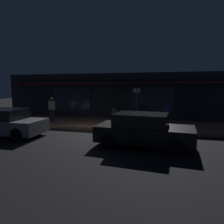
# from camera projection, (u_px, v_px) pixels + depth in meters

# --- Properties ---
(ground_plane) EXTENTS (60.00, 60.00, 0.00)m
(ground_plane) POSITION_uv_depth(u_px,v_px,m) (86.00, 134.00, 10.92)
(ground_plane) COLOR black
(sidewalk_slab) EXTENTS (18.00, 4.00, 0.15)m
(sidewalk_slab) POSITION_uv_depth(u_px,v_px,m) (102.00, 123.00, 13.79)
(sidewalk_slab) COLOR #8C6047
(sidewalk_slab) RESTS_ON ground_plane
(storefront_building) EXTENTS (18.00, 3.30, 3.60)m
(storefront_building) POSITION_uv_depth(u_px,v_px,m) (114.00, 96.00, 16.83)
(storefront_building) COLOR black
(storefront_building) RESTS_ON ground_plane
(motorcycle) EXTENTS (1.70, 0.55, 0.97)m
(motorcycle) POSITION_uv_depth(u_px,v_px,m) (132.00, 118.00, 12.57)
(motorcycle) COLOR black
(motorcycle) RESTS_ON sidewalk_slab
(bicycle_parked) EXTENTS (1.44, 0.89, 0.91)m
(bicycle_parked) POSITION_uv_depth(u_px,v_px,m) (30.00, 115.00, 14.76)
(bicycle_parked) COLOR black
(bicycle_parked) RESTS_ON sidewalk_slab
(person_photographer) EXTENTS (0.59, 0.44, 1.67)m
(person_photographer) POSITION_uv_depth(u_px,v_px,m) (52.00, 109.00, 14.03)
(person_photographer) COLOR #28232D
(person_photographer) RESTS_ON sidewalk_slab
(person_bystander) EXTENTS (0.43, 0.61, 1.67)m
(person_bystander) POSITION_uv_depth(u_px,v_px,m) (167.00, 111.00, 12.73)
(person_bystander) COLOR #28232D
(person_bystander) RESTS_ON sidewalk_slab
(sign_post) EXTENTS (0.44, 0.09, 2.40)m
(sign_post) POSITION_uv_depth(u_px,v_px,m) (137.00, 102.00, 13.96)
(sign_post) COLOR #47474C
(sign_post) RESTS_ON sidewalk_slab
(trash_bin) EXTENTS (0.48, 0.48, 0.93)m
(trash_bin) POSITION_uv_depth(u_px,v_px,m) (115.00, 113.00, 14.78)
(trash_bin) COLOR #2D4C33
(trash_bin) RESTS_ON sidewalk_slab
(parked_car_near) EXTENTS (4.13, 1.83, 1.42)m
(parked_car_near) POSITION_uv_depth(u_px,v_px,m) (4.00, 123.00, 10.49)
(parked_car_near) COLOR black
(parked_car_near) RESTS_ON ground_plane
(parked_car_far) EXTENTS (4.23, 2.08, 1.42)m
(parked_car_far) POSITION_uv_depth(u_px,v_px,m) (143.00, 130.00, 8.67)
(parked_car_far) COLOR black
(parked_car_far) RESTS_ON ground_plane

